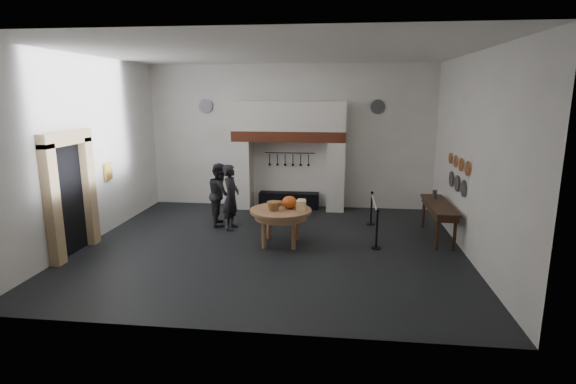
# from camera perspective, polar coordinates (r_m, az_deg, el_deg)

# --- Properties ---
(floor) EXTENTS (9.00, 8.00, 0.02)m
(floor) POSITION_cam_1_polar(r_m,az_deg,el_deg) (10.93, -2.12, -6.86)
(floor) COLOR black
(floor) RESTS_ON ground
(ceiling) EXTENTS (9.00, 8.00, 0.02)m
(ceiling) POSITION_cam_1_polar(r_m,az_deg,el_deg) (10.35, -2.32, 17.36)
(ceiling) COLOR silver
(ceiling) RESTS_ON wall_back
(wall_back) EXTENTS (9.00, 0.02, 4.50)m
(wall_back) POSITION_cam_1_polar(r_m,az_deg,el_deg) (14.34, 0.26, 7.01)
(wall_back) COLOR white
(wall_back) RESTS_ON floor
(wall_front) EXTENTS (9.00, 0.02, 4.50)m
(wall_front) POSITION_cam_1_polar(r_m,az_deg,el_deg) (6.54, -7.62, 0.30)
(wall_front) COLOR white
(wall_front) RESTS_ON floor
(wall_left) EXTENTS (0.02, 8.00, 4.50)m
(wall_left) POSITION_cam_1_polar(r_m,az_deg,el_deg) (11.95, -24.14, 4.82)
(wall_left) COLOR white
(wall_left) RESTS_ON floor
(wall_right) EXTENTS (0.02, 8.00, 4.50)m
(wall_right) POSITION_cam_1_polar(r_m,az_deg,el_deg) (10.68, 22.46, 4.18)
(wall_right) COLOR white
(wall_right) RESTS_ON floor
(chimney_pier_left) EXTENTS (0.55, 0.70, 2.15)m
(chimney_pier_left) POSITION_cam_1_polar(r_m,az_deg,el_deg) (14.40, -5.74, 2.25)
(chimney_pier_left) COLOR silver
(chimney_pier_left) RESTS_ON floor
(chimney_pier_right) EXTENTS (0.55, 0.70, 2.15)m
(chimney_pier_right) POSITION_cam_1_polar(r_m,az_deg,el_deg) (14.07, 6.08, 2.00)
(chimney_pier_right) COLOR silver
(chimney_pier_right) RESTS_ON floor
(hearth_brick_band) EXTENTS (3.50, 0.72, 0.32)m
(hearth_brick_band) POSITION_cam_1_polar(r_m,az_deg,el_deg) (13.99, 0.10, 7.12)
(hearth_brick_band) COLOR #9E442B
(hearth_brick_band) RESTS_ON chimney_pier_left
(chimney_hood) EXTENTS (3.50, 0.70, 0.90)m
(chimney_hood) POSITION_cam_1_polar(r_m,az_deg,el_deg) (13.95, 0.10, 9.61)
(chimney_hood) COLOR silver
(chimney_hood) RESTS_ON hearth_brick_band
(iron_range) EXTENTS (1.90, 0.45, 0.50)m
(iron_range) POSITION_cam_1_polar(r_m,az_deg,el_deg) (14.40, 0.13, -1.05)
(iron_range) COLOR black
(iron_range) RESTS_ON floor
(utensil_rail) EXTENTS (1.60, 0.02, 0.02)m
(utensil_rail) POSITION_cam_1_polar(r_m,az_deg,el_deg) (14.32, 0.23, 4.98)
(utensil_rail) COLOR black
(utensil_rail) RESTS_ON wall_back
(door_recess) EXTENTS (0.04, 1.10, 2.50)m
(door_recess) POSITION_cam_1_polar(r_m,az_deg,el_deg) (11.26, -26.12, -0.95)
(door_recess) COLOR black
(door_recess) RESTS_ON floor
(door_jamb_near) EXTENTS (0.22, 0.30, 2.60)m
(door_jamb_near) POSITION_cam_1_polar(r_m,az_deg,el_deg) (10.64, -27.74, -1.56)
(door_jamb_near) COLOR tan
(door_jamb_near) RESTS_ON floor
(door_jamb_far) EXTENTS (0.22, 0.30, 2.60)m
(door_jamb_far) POSITION_cam_1_polar(r_m,az_deg,el_deg) (11.78, -23.96, 0.05)
(door_jamb_far) COLOR tan
(door_jamb_far) RESTS_ON floor
(door_lintel) EXTENTS (0.22, 1.70, 0.30)m
(door_lintel) POSITION_cam_1_polar(r_m,az_deg,el_deg) (11.00, -26.42, 6.15)
(door_lintel) COLOR tan
(door_lintel) RESTS_ON door_jamb_near
(wall_plaque) EXTENTS (0.05, 0.34, 0.44)m
(wall_plaque) POSITION_cam_1_polar(r_m,az_deg,el_deg) (12.70, -21.87, 2.44)
(wall_plaque) COLOR gold
(wall_plaque) RESTS_ON wall_left
(work_table) EXTENTS (1.83, 1.83, 0.07)m
(work_table) POSITION_cam_1_polar(r_m,az_deg,el_deg) (10.83, -0.93, -2.38)
(work_table) COLOR #A76F4F
(work_table) RESTS_ON floor
(pumpkin) EXTENTS (0.36, 0.36, 0.31)m
(pumpkin) POSITION_cam_1_polar(r_m,az_deg,el_deg) (10.86, 0.18, -1.31)
(pumpkin) COLOR #CF541D
(pumpkin) RESTS_ON work_table
(cheese_block_big) EXTENTS (0.22, 0.22, 0.24)m
(cheese_block_big) POSITION_cam_1_polar(r_m,az_deg,el_deg) (10.69, 1.69, -1.73)
(cheese_block_big) COLOR #E4C988
(cheese_block_big) RESTS_ON work_table
(cheese_block_small) EXTENTS (0.18, 0.18, 0.20)m
(cheese_block_small) POSITION_cam_1_polar(r_m,az_deg,el_deg) (10.99, 1.72, -1.44)
(cheese_block_small) COLOR #E8D28B
(cheese_block_small) RESTS_ON work_table
(wicker_basket) EXTENTS (0.39, 0.39, 0.22)m
(wicker_basket) POSITION_cam_1_polar(r_m,az_deg,el_deg) (10.67, -1.84, -1.81)
(wicker_basket) COLOR #9F663A
(wicker_basket) RESTS_ON work_table
(bread_loaf) EXTENTS (0.31, 0.18, 0.13)m
(bread_loaf) POSITION_cam_1_polar(r_m,az_deg,el_deg) (11.15, -1.20, -1.41)
(bread_loaf) COLOR #A8713B
(bread_loaf) RESTS_ON work_table
(visitor_near) EXTENTS (0.46, 0.67, 1.77)m
(visitor_near) POSITION_cam_1_polar(r_m,az_deg,el_deg) (12.13, -7.23, -0.65)
(visitor_near) COLOR black
(visitor_near) RESTS_ON floor
(visitor_far) EXTENTS (0.86, 0.99, 1.73)m
(visitor_far) POSITION_cam_1_polar(r_m,az_deg,el_deg) (12.61, -8.57, -0.26)
(visitor_far) COLOR black
(visitor_far) RESTS_ON floor
(side_table) EXTENTS (0.55, 2.20, 0.06)m
(side_table) POSITION_cam_1_polar(r_m,az_deg,el_deg) (11.89, 18.65, -1.55)
(side_table) COLOR #332012
(side_table) RESTS_ON floor
(pewter_jug) EXTENTS (0.12, 0.12, 0.22)m
(pewter_jug) POSITION_cam_1_polar(r_m,az_deg,el_deg) (12.43, 18.14, -0.26)
(pewter_jug) COLOR #505056
(pewter_jug) RESTS_ON side_table
(copper_pan_a) EXTENTS (0.03, 0.34, 0.34)m
(copper_pan_a) POSITION_cam_1_polar(r_m,az_deg,el_deg) (10.90, 21.85, 2.78)
(copper_pan_a) COLOR #C6662D
(copper_pan_a) RESTS_ON wall_right
(copper_pan_b) EXTENTS (0.03, 0.32, 0.32)m
(copper_pan_b) POSITION_cam_1_polar(r_m,az_deg,el_deg) (11.43, 21.15, 3.25)
(copper_pan_b) COLOR #C6662D
(copper_pan_b) RESTS_ON wall_right
(copper_pan_c) EXTENTS (0.03, 0.30, 0.30)m
(copper_pan_c) POSITION_cam_1_polar(r_m,az_deg,el_deg) (11.96, 20.51, 3.67)
(copper_pan_c) COLOR #C6662D
(copper_pan_c) RESTS_ON wall_right
(copper_pan_d) EXTENTS (0.03, 0.28, 0.28)m
(copper_pan_d) POSITION_cam_1_polar(r_m,az_deg,el_deg) (12.48, 19.93, 4.06)
(copper_pan_d) COLOR #C6662D
(copper_pan_d) RESTS_ON wall_right
(pewter_plate_left) EXTENTS (0.03, 0.40, 0.40)m
(pewter_plate_left) POSITION_cam_1_polar(r_m,az_deg,el_deg) (11.18, 21.38, 0.43)
(pewter_plate_left) COLOR #4C4C51
(pewter_plate_left) RESTS_ON wall_right
(pewter_plate_mid) EXTENTS (0.03, 0.40, 0.40)m
(pewter_plate_mid) POSITION_cam_1_polar(r_m,az_deg,el_deg) (11.75, 20.66, 1.04)
(pewter_plate_mid) COLOR #4C4C51
(pewter_plate_mid) RESTS_ON wall_right
(pewter_plate_right) EXTENTS (0.03, 0.40, 0.40)m
(pewter_plate_right) POSITION_cam_1_polar(r_m,az_deg,el_deg) (12.32, 20.01, 1.59)
(pewter_plate_right) COLOR #4C4C51
(pewter_plate_right) RESTS_ON wall_right
(pewter_plate_back_left) EXTENTS (0.44, 0.03, 0.44)m
(pewter_plate_back_left) POSITION_cam_1_polar(r_m,az_deg,el_deg) (14.79, -10.39, 10.66)
(pewter_plate_back_left) COLOR #4C4C51
(pewter_plate_back_left) RESTS_ON wall_back
(pewter_plate_back_right) EXTENTS (0.44, 0.03, 0.44)m
(pewter_plate_back_right) POSITION_cam_1_polar(r_m,az_deg,el_deg) (14.20, 11.33, 10.56)
(pewter_plate_back_right) COLOR #4C4C51
(pewter_plate_back_right) RESTS_ON wall_back
(barrier_post_near) EXTENTS (0.05, 0.05, 0.90)m
(barrier_post_near) POSITION_cam_1_polar(r_m,az_deg,el_deg) (10.82, 11.21, -4.79)
(barrier_post_near) COLOR black
(barrier_post_near) RESTS_ON floor
(barrier_post_far) EXTENTS (0.05, 0.05, 0.90)m
(barrier_post_far) POSITION_cam_1_polar(r_m,az_deg,el_deg) (12.74, 10.55, -2.14)
(barrier_post_far) COLOR black
(barrier_post_far) RESTS_ON floor
(barrier_rope) EXTENTS (0.04, 2.00, 0.04)m
(barrier_rope) POSITION_cam_1_polar(r_m,az_deg,el_deg) (11.67, 10.93, -1.47)
(barrier_rope) COLOR silver
(barrier_rope) RESTS_ON barrier_post_near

